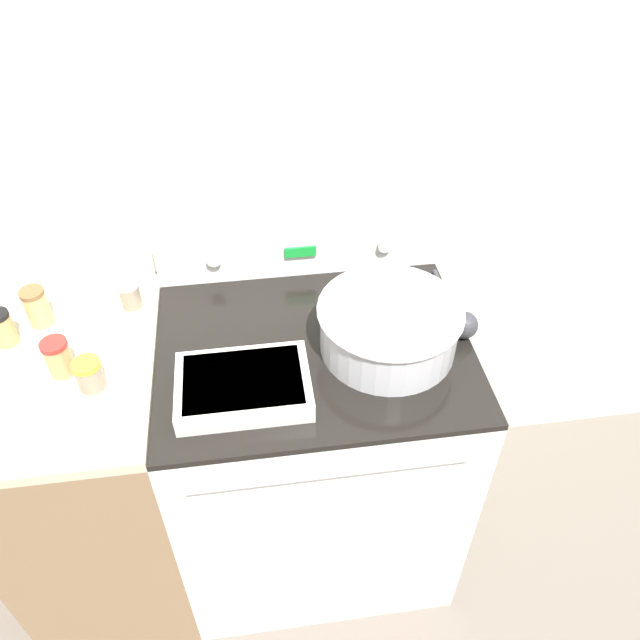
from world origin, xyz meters
The scene contains 13 objects.
ground_plane centered at (0.00, 0.00, 0.00)m, with size 12.00×12.00×0.00m, color #6B6056.
kitchen_wall centered at (0.00, 0.71, 1.25)m, with size 8.00×0.05×2.50m.
stove_range centered at (0.00, 0.34, 0.48)m, with size 0.82×0.70×0.95m.
control_panel centered at (0.00, 0.65, 1.03)m, with size 0.82×0.07×0.16m.
side_counter centered at (-0.64, 0.34, 0.48)m, with size 0.47×0.67×0.96m.
mixing_bowl centered at (0.19, 0.29, 1.03)m, with size 0.37×0.37×0.13m.
casserole_dish centered at (-0.19, 0.18, 0.98)m, with size 0.32×0.22×0.06m.
ladle centered at (0.39, 0.32, 0.98)m, with size 0.07×0.31×0.07m.
spice_jar_white_cap centered at (-0.48, 0.54, 1.00)m, with size 0.06×0.06×0.08m.
spice_jar_yellow_cap centered at (-0.55, 0.24, 1.01)m, with size 0.07×0.07×0.08m.
spice_jar_red_cap centered at (-0.63, 0.30, 1.01)m, with size 0.06×0.06×0.10m.
spice_jar_brown_cap centered at (-0.71, 0.50, 1.02)m, with size 0.06×0.06×0.11m.
spice_jar_black_cap centered at (-0.78, 0.43, 1.01)m, with size 0.06×0.06×0.10m.
Camera 1 is at (-0.15, -0.83, 2.09)m, focal length 35.00 mm.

